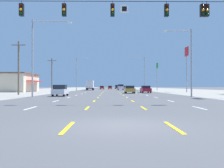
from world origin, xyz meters
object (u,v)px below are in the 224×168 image
streetlight_left_row_1 (78,72)px  streetlight_right_row_1 (143,71)px  sedan_far_right_mid (146,89)px  sedan_inner_left_farther (102,88)px  streetlight_left_row_0 (37,51)px  suv_inner_right_far (121,87)px  hatchback_inner_right_distant_b (117,87)px  hatchback_center_turn_farthest (110,87)px  suv_inner_right_distant_c (117,87)px  streetlight_right_row_0 (188,57)px  sedan_far_right_distant_a (124,87)px  pole_sign_right_row_1 (187,58)px  pole_sign_right_row_2 (157,70)px  hatchback_far_left_nearest (60,90)px  sedan_inner_right_near (130,89)px  box_truck_far_left_midfar (90,85)px

streetlight_left_row_1 → streetlight_right_row_1: streetlight_right_row_1 is taller
sedan_far_right_mid → sedan_inner_left_farther: bearing=99.7°
streetlight_left_row_0 → streetlight_left_row_1: 44.03m
suv_inner_right_far → hatchback_inner_right_distant_b: (-0.05, 35.30, -0.24)m
hatchback_center_turn_farthest → suv_inner_right_distant_c: 19.55m
streetlight_right_row_0 → hatchback_center_turn_farthest: bearing=96.7°
hatchback_center_turn_farthest → streetlight_right_row_1: streetlight_right_row_1 is taller
sedan_far_right_mid → hatchback_inner_right_distant_b: (-3.40, 73.21, 0.03)m
sedan_inner_left_farther → streetlight_right_row_1: bearing=-69.9°
sedan_far_right_distant_a → pole_sign_right_row_1: 67.56m
sedan_inner_left_farther → pole_sign_right_row_2: pole_sign_right_row_2 is taller
streetlight_left_row_1 → hatchback_center_turn_farthest: bearing=76.0°
streetlight_left_row_0 → pole_sign_right_row_2: bearing=63.7°
suv_inner_right_distant_c → streetlight_right_row_1: 59.07m
pole_sign_right_row_1 → streetlight_left_row_0: size_ratio=1.04×
pole_sign_right_row_2 → suv_inner_right_far: bearing=148.2°
hatchback_far_left_nearest → streetlight_left_row_1: size_ratio=0.39×
sedan_inner_left_farther → hatchback_inner_right_distant_b: 13.96m
hatchback_inner_right_distant_b → sedan_inner_left_farther: bearing=-120.6°
sedan_inner_left_farther → streetlight_left_row_1: 37.06m
streetlight_right_row_0 → streetlight_left_row_1: size_ratio=0.87×
sedan_inner_left_farther → streetlight_right_row_1: 38.87m
streetlight_left_row_1 → streetlight_right_row_1: size_ratio=0.99×
hatchback_center_turn_farthest → streetlight_right_row_0: streetlight_right_row_0 is taller
streetlight_left_row_0 → streetlight_right_row_1: 48.05m
sedan_inner_right_near → pole_sign_right_row_1: pole_sign_right_row_1 is taller
suv_inner_right_far → suv_inner_right_distant_c: (0.07, 45.65, 0.00)m
hatchback_inner_right_distant_b → streetlight_left_row_1: size_ratio=0.39×
hatchback_far_left_nearest → suv_inner_right_far: suv_inner_right_far is taller
hatchback_inner_right_distant_b → streetlight_right_row_0: bearing=-86.2°
sedan_inner_right_near → suv_inner_right_far: 40.54m
streetlight_left_row_0 → streetlight_right_row_0: 19.34m
suv_inner_right_far → sedan_inner_left_farther: suv_inner_right_far is taller
hatchback_inner_right_distant_b → box_truck_far_left_midfar: bearing=-105.2°
sedan_far_right_distant_a → hatchback_far_left_nearest: bearing=-98.8°
hatchback_inner_right_distant_b → streetlight_left_row_0: 93.30m
hatchback_inner_right_distant_b → streetlight_left_row_0: (-13.14, -92.24, 5.04)m
hatchback_center_turn_farthest → streetlight_left_row_1: 40.87m
hatchback_far_left_nearest → sedan_far_right_mid: hatchback_far_left_nearest is taller
streetlight_right_row_1 → hatchback_center_turn_farthest: bearing=103.8°
hatchback_far_left_nearest → sedan_inner_right_near: 17.62m
pole_sign_right_row_1 → streetlight_left_row_0: bearing=-136.2°
suv_inner_right_far → sedan_far_right_distant_a: 35.35m
sedan_far_right_mid → hatchback_inner_right_distant_b: hatchback_inner_right_distant_b is taller
sedan_far_right_mid → streetlight_right_row_0: streetlight_right_row_0 is taller
sedan_inner_right_near → streetlight_left_row_1: size_ratio=0.45×
box_truck_far_left_midfar → sedan_inner_left_farther: box_truck_far_left_midfar is taller
streetlight_left_row_1 → sedan_inner_left_farther: bearing=80.2°
suv_inner_right_distant_c → hatchback_far_left_nearest: bearing=-96.1°
pole_sign_right_row_1 → hatchback_far_left_nearest: bearing=-136.1°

